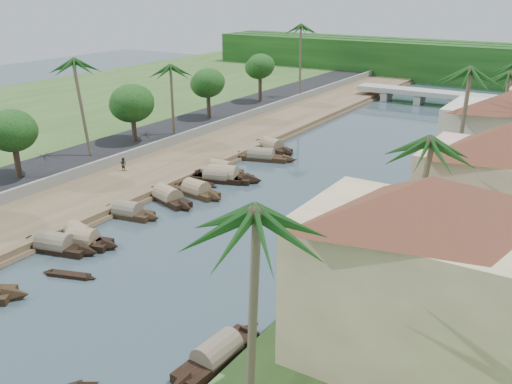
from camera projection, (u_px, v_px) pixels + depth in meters
The scene contains 37 objects.
ground at pixel (162, 274), 41.30m from camera, with size 220.00×220.00×0.00m, color #33444C.
left_bank at pixel (170, 164), 65.05m from camera, with size 10.00×180.00×0.80m, color brown.
right_bank at pixel (493, 228), 47.58m from camera, with size 16.00×180.00×1.20m, color #314F1F.
road at pixel (116, 151), 69.18m from camera, with size 8.00×180.00×1.40m, color black.
retaining_wall at pixel (142, 151), 66.81m from camera, with size 0.40×180.00×1.10m, color slate.
treeline at pixel (475, 64), 119.59m from camera, with size 120.00×14.00×8.00m.
bridge at pixel (437, 95), 98.07m from camera, with size 28.00×4.00×2.40m.
building_near at pixel (422, 273), 28.07m from camera, with size 14.85×14.85×10.20m.
building_mid at pixel (503, 188), 40.40m from camera, with size 14.11×14.11×9.70m.
sampan_3 at pixel (55, 245), 44.81m from camera, with size 8.06×3.54×2.14m.
sampan_4 at pixel (79, 235), 46.70m from camera, with size 6.87×3.09×1.95m.
sampan_5 at pixel (82, 241), 45.59m from camera, with size 6.79×3.42×2.13m.
sampan_6 at pixel (128, 212), 51.34m from camera, with size 6.96×2.68×2.06m.
sampan_7 at pixel (168, 197), 54.99m from camera, with size 8.30×4.02×2.18m.
sampan_8 at pixel (196, 191), 56.67m from camera, with size 7.27×2.70×2.20m.
sampan_9 at pixel (217, 178), 60.50m from camera, with size 8.08×3.91×2.05m.
sampan_10 at pixel (221, 169), 63.35m from camera, with size 7.05×1.73×1.98m.
sampan_11 at pixel (223, 177), 60.79m from camera, with size 9.14×4.42×2.52m.
sampan_12 at pixel (261, 157), 67.88m from camera, with size 9.09×4.11×2.15m.
sampan_13 at pixel (271, 147), 71.93m from camera, with size 8.35×3.98×2.24m.
sampan_14 at pixel (217, 354), 31.66m from camera, with size 2.05×8.19×2.00m.
sampan_15 at pixel (327, 261), 42.35m from camera, with size 3.18×7.94×2.10m.
sampan_16 at pixel (402, 198), 54.75m from camera, with size 4.52×6.98×1.81m.
canoe_1 at pixel (69, 275), 40.87m from camera, with size 4.33×2.05×0.70m.
canoe_2 at pixel (195, 181), 60.30m from camera, with size 6.35×1.70×0.91m.
palm_0 at pixel (248, 217), 20.51m from camera, with size 3.20×3.20×12.50m.
palm_1 at pixel (419, 143), 34.37m from camera, with size 3.20×3.20×11.32m.
palm_2 at pixel (468, 73), 46.81m from camera, with size 3.20×3.20×13.52m.
palm_3 at pixel (509, 76), 58.88m from camera, with size 3.20×3.20×11.41m.
palm_5 at pixel (79, 63), 61.44m from camera, with size 3.20×3.20×12.09m.
palm_6 at pixel (171, 68), 71.18m from camera, with size 3.20×3.20×10.21m.
palm_8 at pixel (301, 27), 94.92m from camera, with size 3.20×3.20×13.40m.
tree_2 at pixel (13, 132), 56.03m from camera, with size 4.83×4.83×6.76m.
tree_3 at pixel (132, 104), 69.40m from camera, with size 5.36×5.36×6.87m.
tree_4 at pixel (208, 84), 81.64m from camera, with size 4.73×4.73×6.93m.
tree_5 at pixel (260, 67), 92.79m from camera, with size 4.51×4.51×7.56m.
person_far at pixel (123, 164), 61.32m from camera, with size 0.71×0.56×1.47m, color #373126.
Camera 1 is at (25.27, -27.54, 19.77)m, focal length 40.00 mm.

